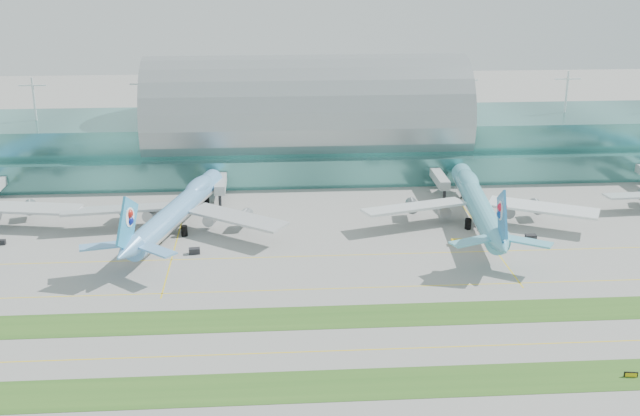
{
  "coord_description": "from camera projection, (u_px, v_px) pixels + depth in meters",
  "views": [
    {
      "loc": [
        -15.45,
        -167.22,
        85.61
      ],
      "look_at": [
        0.0,
        55.0,
        9.0
      ],
      "focal_mm": 45.0,
      "sensor_mm": 36.0,
      "label": 1
    }
  ],
  "objects": [
    {
      "name": "terminal",
      "position": [
        307.0,
        132.0,
        303.48
      ],
      "size": [
        340.0,
        69.1,
        36.0
      ],
      "color": "#3D7A75",
      "rests_on": "ground"
    },
    {
      "name": "airliner_c",
      "position": [
        477.0,
        202.0,
        246.98
      ],
      "size": [
        72.33,
        82.43,
        22.68
      ],
      "rotation": [
        0.0,
        0.0,
        -0.09
      ],
      "color": "#5BB4CA",
      "rests_on": "ground"
    },
    {
      "name": "gse_e",
      "position": [
        457.0,
        242.0,
        232.02
      ],
      "size": [
        3.48,
        2.22,
        1.55
      ],
      "primitive_type": "cube",
      "rotation": [
        0.0,
        0.0,
        -0.06
      ],
      "color": "gold",
      "rests_on": "ground"
    },
    {
      "name": "taxiway_sign_east",
      "position": [
        631.0,
        375.0,
        162.84
      ],
      "size": [
        2.79,
        0.72,
        1.18
      ],
      "rotation": [
        0.0,
        0.0,
        -0.15
      ],
      "color": "black",
      "rests_on": "ground"
    },
    {
      "name": "taxiline_d",
      "position": [
        324.0,
        256.0,
        224.34
      ],
      "size": [
        420.0,
        0.35,
        0.01
      ],
      "primitive_type": "cube",
      "color": "yellow",
      "rests_on": "ground"
    },
    {
      "name": "airliner_b",
      "position": [
        179.0,
        208.0,
        241.83
      ],
      "size": [
        68.86,
        79.61,
        22.28
      ],
      "rotation": [
        0.0,
        0.0,
        -0.27
      ],
      "color": "#62A0D8",
      "rests_on": "ground"
    },
    {
      "name": "taxiline_c",
      "position": [
        330.0,
        289.0,
        203.59
      ],
      "size": [
        420.0,
        0.35,
        0.01
      ],
      "primitive_type": "cube",
      "color": "yellow",
      "rests_on": "ground"
    },
    {
      "name": "gse_c",
      "position": [
        155.0,
        241.0,
        233.37
      ],
      "size": [
        3.75,
        2.32,
        1.43
      ],
      "primitive_type": "cube",
      "rotation": [
        0.0,
        0.0,
        -0.27
      ],
      "color": "black",
      "rests_on": "ground"
    },
    {
      "name": "grass_strip_far",
      "position": [
        336.0,
        317.0,
        188.48
      ],
      "size": [
        420.0,
        12.0,
        0.08
      ],
      "primitive_type": "cube",
      "color": "#2D591E",
      "rests_on": "ground"
    },
    {
      "name": "gse_f",
      "position": [
        531.0,
        237.0,
        235.72
      ],
      "size": [
        3.15,
        1.95,
        1.62
      ],
      "primitive_type": "cube",
      "rotation": [
        0.0,
        0.0,
        -0.01
      ],
      "color": "black",
      "rests_on": "ground"
    },
    {
      "name": "grass_strip_near",
      "position": [
        349.0,
        385.0,
        160.18
      ],
      "size": [
        420.0,
        12.0,
        0.08
      ],
      "primitive_type": "cube",
      "color": "#2D591E",
      "rests_on": "ground"
    },
    {
      "name": "ground",
      "position": [
        336.0,
        321.0,
        186.61
      ],
      "size": [
        700.0,
        700.0,
        0.0
      ],
      "primitive_type": "plane",
      "color": "gray",
      "rests_on": "ground"
    },
    {
      "name": "gse_b",
      "position": [
        1.0,
        242.0,
        232.14
      ],
      "size": [
        2.73,
        1.44,
        1.47
      ],
      "primitive_type": "cube",
      "rotation": [
        0.0,
        0.0,
        0.01
      ],
      "color": "black",
      "rests_on": "ground"
    },
    {
      "name": "gse_d",
      "position": [
        194.0,
        251.0,
        225.56
      ],
      "size": [
        3.27,
        2.19,
        1.64
      ],
      "primitive_type": "cube",
      "rotation": [
        0.0,
        0.0,
        0.09
      ],
      "color": "black",
      "rests_on": "ground"
    },
    {
      "name": "taxiline_b",
      "position": [
        342.0,
        351.0,
        173.4
      ],
      "size": [
        420.0,
        0.35,
        0.01
      ],
      "primitive_type": "cube",
      "color": "yellow",
      "rests_on": "ground"
    }
  ]
}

